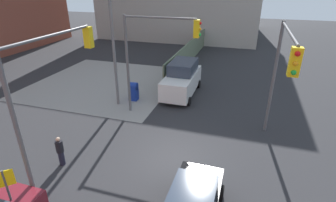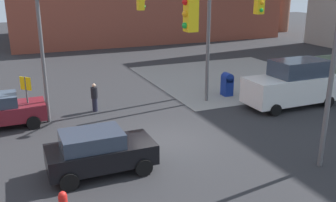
{
  "view_description": "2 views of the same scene",
  "coord_description": "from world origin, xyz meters",
  "views": [
    {
      "loc": [
        -10.53,
        -2.96,
        8.32
      ],
      "look_at": [
        1.78,
        0.87,
        2.4
      ],
      "focal_mm": 28.0,
      "sensor_mm": 36.0,
      "label": 1
    },
    {
      "loc": [
        -5.9,
        -14.11,
        6.66
      ],
      "look_at": [
        0.29,
        0.45,
        1.68
      ],
      "focal_mm": 40.0,
      "sensor_mm": 36.0,
      "label": 2
    }
  ],
  "objects": [
    {
      "name": "pedestrian_crossing",
      "position": [
        -2.0,
        5.2,
        0.8
      ],
      "size": [
        0.36,
        0.36,
        1.56
      ],
      "rotation": [
        0.0,
        0.0,
        4.32
      ],
      "color": "black",
      "rests_on": "ground"
    },
    {
      "name": "traffic_signal_ne_corner",
      "position": [
        4.5,
        2.67,
        4.59
      ],
      "size": [
        0.36,
        4.85,
        6.5
      ],
      "color": "#59595B",
      "rests_on": "ground"
    },
    {
      "name": "construction_fence",
      "position": [
        17.03,
        3.2,
        1.2
      ],
      "size": [
        18.05,
        0.12,
        2.4
      ],
      "primitive_type": "cube",
      "color": "#607056",
      "rests_on": "ground"
    },
    {
      "name": "mailbox_blue",
      "position": [
        6.2,
        5.0,
        0.76
      ],
      "size": [
        0.56,
        0.64,
        1.43
      ],
      "color": "navy",
      "rests_on": "ground"
    },
    {
      "name": "warning_sign_two_way",
      "position": [
        -5.4,
        4.62,
        1.64
      ],
      "size": [
        0.48,
        0.48,
        2.4
      ],
      "color": "#4C4C4C",
      "rests_on": "ground"
    },
    {
      "name": "ground_plane",
      "position": [
        0.0,
        0.0,
        0.0
      ],
      "size": [
        120.0,
        120.0,
        0.0
      ],
      "primitive_type": "plane",
      "color": "#28282B"
    },
    {
      "name": "sidewalk_corner",
      "position": [
        9.0,
        9.0,
        0.01
      ],
      "size": [
        12.0,
        12.0,
        0.01
      ],
      "primitive_type": "cube",
      "color": "gray",
      "rests_on": "ground"
    },
    {
      "name": "traffic_signal_nw_corner",
      "position": [
        -2.46,
        4.5,
        4.62
      ],
      "size": [
        5.36,
        0.36,
        6.5
      ],
      "color": "#59595B",
      "rests_on": "ground"
    },
    {
      "name": "van_white_delivery",
      "position": [
        8.49,
        1.8,
        1.28
      ],
      "size": [
        5.4,
        2.32,
        2.62
      ],
      "color": "white",
      "rests_on": "ground"
    },
    {
      "name": "traffic_signal_se_corner",
      "position": [
        2.2,
        -4.5,
        4.66
      ],
      "size": [
        5.97,
        0.36,
        6.5
      ],
      "color": "#59595B",
      "rests_on": "ground"
    },
    {
      "name": "street_lamp_corner",
      "position": [
        4.93,
        5.55,
        4.7
      ],
      "size": [
        2.13,
        1.92,
        8.0
      ],
      "color": "slate",
      "rests_on": "ground"
    }
  ]
}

